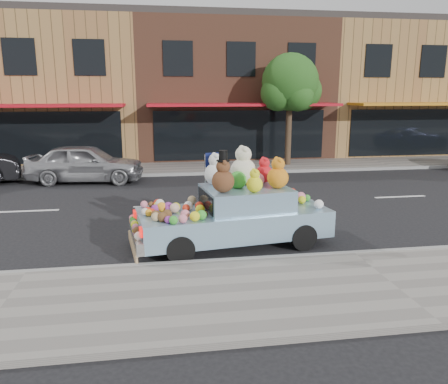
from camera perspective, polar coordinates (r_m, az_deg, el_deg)
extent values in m
plane|color=black|center=(14.36, 8.13, -1.20)|extent=(120.00, 120.00, 0.00)
cube|color=gray|center=(8.66, 20.82, -11.19)|extent=(60.00, 3.00, 0.12)
cube|color=gray|center=(20.52, 2.91, 3.34)|extent=(60.00, 3.00, 0.12)
cube|color=gray|center=(9.88, 16.57, -7.82)|extent=(60.00, 0.12, 0.13)
cube|color=gray|center=(19.08, 3.82, 2.61)|extent=(60.00, 0.12, 0.13)
cube|color=olive|center=(25.99, -22.38, 12.04)|extent=(10.00, 8.00, 7.00)
cube|color=#332D2B|center=(26.25, -23.10, 20.00)|extent=(10.00, 8.00, 0.30)
cube|color=black|center=(22.20, -24.27, 6.43)|extent=(8.50, 0.06, 2.40)
cube|color=#B3101D|center=(21.26, -25.27, 10.17)|extent=(9.00, 1.80, 0.12)
cube|color=black|center=(22.15, -25.16, 15.71)|extent=(1.40, 0.06, 1.60)
cube|color=black|center=(21.55, -17.17, 16.44)|extent=(1.40, 0.06, 1.60)
cube|color=brown|center=(25.65, 0.47, 12.99)|extent=(10.00, 8.00, 7.00)
cube|color=#332D2B|center=(25.91, 0.48, 21.09)|extent=(10.00, 8.00, 0.30)
cube|color=black|center=(21.79, 2.16, 7.46)|extent=(8.50, 0.06, 2.40)
cube|color=#B3101D|center=(20.83, 2.67, 11.34)|extent=(9.00, 1.80, 0.12)
cube|color=black|center=(21.38, -6.03, 16.95)|extent=(1.40, 0.06, 1.60)
cube|color=black|center=(21.74, 2.25, 16.94)|extent=(1.40, 0.06, 1.60)
cube|color=black|center=(22.50, 10.10, 16.63)|extent=(1.40, 0.06, 1.60)
cube|color=olive|center=(28.98, 20.86, 12.16)|extent=(10.00, 8.00, 7.00)
cube|color=#332D2B|center=(29.21, 21.46, 19.31)|extent=(10.00, 8.00, 0.30)
cube|color=black|center=(25.63, 24.88, 7.10)|extent=(8.50, 0.06, 2.40)
cube|color=orange|center=(24.82, 26.33, 10.29)|extent=(9.00, 1.80, 0.12)
cube|color=black|center=(24.07, 19.52, 15.85)|extent=(1.40, 0.06, 1.60)
cube|color=black|center=(25.59, 25.66, 15.13)|extent=(1.40, 0.06, 1.60)
cylinder|color=#38281C|center=(20.82, 8.41, 7.63)|extent=(0.28, 0.28, 3.20)
sphere|color=#234F16|center=(20.74, 8.63, 14.02)|extent=(2.60, 2.60, 2.60)
sphere|color=#234F16|center=(21.24, 10.19, 12.86)|extent=(1.80, 1.80, 1.80)
sphere|color=#234F16|center=(20.38, 7.10, 12.68)|extent=(1.60, 1.60, 1.60)
sphere|color=#234F16|center=(20.23, 9.63, 12.32)|extent=(1.40, 1.40, 1.40)
sphere|color=#234F16|center=(21.23, 7.31, 13.22)|extent=(1.60, 1.60, 1.60)
imported|color=#AAABAF|center=(17.96, -17.64, 3.62)|extent=(4.60, 2.23, 1.51)
cylinder|color=black|center=(9.99, 10.31, -5.81)|extent=(0.62, 0.28, 0.60)
cylinder|color=black|center=(11.34, 6.78, -3.42)|extent=(0.62, 0.28, 0.60)
cylinder|color=black|center=(9.13, -5.73, -7.49)|extent=(0.62, 0.28, 0.60)
cylinder|color=black|center=(10.58, -7.34, -4.63)|extent=(0.62, 0.28, 0.60)
cube|color=#88AFCB|center=(10.09, 1.23, -3.92)|extent=(4.49, 2.27, 0.60)
cube|color=#88AFCB|center=(10.04, 2.87, -0.77)|extent=(2.09, 1.74, 0.50)
cube|color=silver|center=(9.72, -11.40, -5.77)|extent=(0.40, 1.79, 0.26)
cube|color=red|center=(8.99, -10.76, -5.16)|extent=(0.10, 0.29, 0.16)
cube|color=red|center=(10.28, -11.56, -2.88)|extent=(0.10, 0.29, 0.16)
cube|color=black|center=(9.77, -2.39, -1.14)|extent=(0.22, 1.29, 0.40)
sphere|color=#502C17|center=(9.41, -0.12, 1.42)|extent=(0.49, 0.49, 0.49)
sphere|color=#502C17|center=(9.35, -0.12, 3.34)|extent=(0.31, 0.31, 0.31)
sphere|color=#502C17|center=(9.23, -0.02, 3.84)|extent=(0.12, 0.12, 0.12)
sphere|color=#502C17|center=(9.44, -0.22, 4.04)|extent=(0.12, 0.12, 0.12)
cylinder|color=black|center=(9.33, -0.12, 4.13)|extent=(0.29, 0.29, 0.02)
cylinder|color=black|center=(9.32, -0.12, 4.79)|extent=(0.18, 0.18, 0.22)
sphere|color=beige|center=(10.26, 2.52, 2.74)|extent=(0.62, 0.62, 0.62)
sphere|color=beige|center=(10.20, 2.55, 4.94)|extent=(0.38, 0.38, 0.38)
sphere|color=beige|center=(10.05, 2.70, 5.54)|extent=(0.15, 0.15, 0.15)
sphere|color=beige|center=(10.32, 2.41, 5.74)|extent=(0.15, 0.15, 0.15)
sphere|color=#C46E12|center=(9.90, 7.04, 1.87)|extent=(0.48, 0.48, 0.48)
sphere|color=#C46E12|center=(9.84, 7.09, 3.65)|extent=(0.30, 0.30, 0.30)
sphere|color=#C46E12|center=(9.73, 7.27, 4.12)|extent=(0.11, 0.11, 0.11)
sphere|color=#C46E12|center=(9.93, 6.94, 4.30)|extent=(0.11, 0.11, 0.11)
sphere|color=red|center=(10.52, 5.27, 2.38)|extent=(0.42, 0.42, 0.42)
sphere|color=red|center=(10.47, 5.30, 3.83)|extent=(0.26, 0.26, 0.26)
sphere|color=red|center=(10.37, 5.43, 4.21)|extent=(0.10, 0.10, 0.10)
sphere|color=red|center=(10.55, 5.19, 4.36)|extent=(0.10, 0.10, 0.10)
sphere|color=silver|center=(10.18, -1.13, 2.35)|extent=(0.51, 0.51, 0.51)
sphere|color=silver|center=(10.12, -1.14, 4.20)|extent=(0.32, 0.32, 0.32)
sphere|color=silver|center=(10.00, -1.05, 4.69)|extent=(0.12, 0.12, 0.12)
sphere|color=silver|center=(10.22, -1.22, 4.87)|extent=(0.12, 0.12, 0.12)
sphere|color=yellow|center=(9.44, 4.01, 1.00)|extent=(0.36, 0.36, 0.36)
sphere|color=yellow|center=(9.40, 4.03, 2.37)|extent=(0.22, 0.22, 0.22)
sphere|color=yellow|center=(9.31, 4.14, 2.72)|extent=(0.08, 0.08, 0.08)
sphere|color=yellow|center=(9.46, 3.93, 2.88)|extent=(0.08, 0.08, 0.08)
sphere|color=#2F9127|center=(9.88, 1.81, 1.58)|extent=(0.40, 0.40, 0.40)
sphere|color=#CE6779|center=(10.10, 4.41, 1.62)|extent=(0.32, 0.32, 0.32)
sphere|color=#513317|center=(9.32, -7.43, -2.88)|extent=(0.21, 0.21, 0.21)
sphere|color=#A38559|center=(10.45, -4.21, -1.06)|extent=(0.21, 0.21, 0.21)
sphere|color=#B52513|center=(9.26, -7.88, -3.25)|extent=(0.13, 0.13, 0.13)
sphere|color=#B52513|center=(9.74, -9.92, -2.41)|extent=(0.16, 0.16, 0.16)
sphere|color=orange|center=(9.89, -8.14, -1.94)|extent=(0.22, 0.22, 0.22)
sphere|color=#7A297F|center=(9.00, -7.28, -3.61)|extent=(0.16, 0.16, 0.16)
sphere|color=#2F9127|center=(9.18, -2.93, -3.01)|extent=(0.21, 0.21, 0.21)
sphere|color=gold|center=(9.08, -3.83, -3.20)|extent=(0.22, 0.22, 0.22)
sphere|color=gold|center=(9.62, -3.13, -2.28)|extent=(0.21, 0.21, 0.21)
sphere|color=#7A297F|center=(9.79, -7.26, -2.27)|extent=(0.15, 0.15, 0.15)
sphere|color=#A38559|center=(9.92, -6.20, -2.06)|extent=(0.14, 0.14, 0.14)
sphere|color=#B52513|center=(10.27, -8.65, -1.47)|extent=(0.20, 0.20, 0.20)
sphere|color=gold|center=(10.21, -8.73, -1.67)|extent=(0.16, 0.16, 0.16)
sphere|color=beige|center=(9.65, -10.28, -2.56)|extent=(0.16, 0.16, 0.16)
sphere|color=#CE6779|center=(9.27, -5.10, -2.91)|extent=(0.20, 0.20, 0.20)
sphere|color=#513317|center=(9.40, -2.52, -2.87)|extent=(0.13, 0.13, 0.13)
sphere|color=#CE6779|center=(8.99, -5.40, -3.49)|extent=(0.19, 0.19, 0.19)
sphere|color=#513317|center=(9.34, -8.93, -2.94)|extent=(0.19, 0.19, 0.19)
sphere|color=#CE6779|center=(10.29, -10.39, -1.59)|extent=(0.17, 0.17, 0.17)
sphere|color=gold|center=(9.87, -6.31, -1.97)|extent=(0.20, 0.20, 0.20)
sphere|color=#B52513|center=(9.92, -3.23, -1.84)|extent=(0.20, 0.20, 0.20)
sphere|color=#513317|center=(9.13, -8.05, -3.24)|extent=(0.21, 0.21, 0.21)
sphere|color=#513317|center=(10.32, -9.49, -1.60)|extent=(0.13, 0.13, 0.13)
sphere|color=#A38559|center=(9.18, -8.92, -3.22)|extent=(0.19, 0.19, 0.19)
sphere|color=#B52513|center=(9.66, -9.40, -2.55)|extent=(0.15, 0.15, 0.15)
sphere|color=#7A297F|center=(9.89, -7.29, -1.92)|extent=(0.21, 0.21, 0.21)
sphere|color=beige|center=(10.19, -8.36, -1.52)|extent=(0.21, 0.21, 0.21)
sphere|color=#B52513|center=(9.84, -4.98, -2.07)|extent=(0.17, 0.17, 0.17)
sphere|color=white|center=(9.95, -4.69, -1.80)|extent=(0.21, 0.21, 0.21)
sphere|color=orange|center=(9.59, -9.81, -2.68)|extent=(0.15, 0.15, 0.15)
sphere|color=#2F9127|center=(8.92, -6.61, -3.66)|extent=(0.18, 0.18, 0.18)
sphere|color=#7A297F|center=(9.87, -9.00, -2.13)|extent=(0.18, 0.18, 0.18)
sphere|color=#D8A88C|center=(9.71, -6.46, -2.10)|extent=(0.22, 0.22, 0.22)
sphere|color=gold|center=(9.86, -11.57, -4.20)|extent=(0.17, 0.17, 0.17)
sphere|color=#CE6779|center=(9.70, -11.48, -4.52)|extent=(0.16, 0.16, 0.16)
sphere|color=#2F9127|center=(10.18, -11.74, -3.74)|extent=(0.15, 0.15, 0.15)
sphere|color=#A38559|center=(9.98, -11.63, -4.04)|extent=(0.16, 0.16, 0.16)
sphere|color=beige|center=(9.08, -11.10, -5.66)|extent=(0.18, 0.18, 0.18)
sphere|color=gold|center=(10.41, -11.85, -3.40)|extent=(0.14, 0.14, 0.14)
sphere|color=#CE6779|center=(10.41, -11.86, -3.33)|extent=(0.16, 0.16, 0.16)
sphere|color=#2F9127|center=(10.37, -11.84, -3.45)|extent=(0.14, 0.14, 0.14)
sphere|color=#513317|center=(9.46, -11.34, -4.95)|extent=(0.16, 0.16, 0.16)
sphere|color=#513317|center=(10.16, -11.72, -3.84)|extent=(0.12, 0.12, 0.12)
sphere|color=gold|center=(10.66, 10.15, -1.00)|extent=(0.19, 0.19, 0.19)
sphere|color=#CE6779|center=(10.84, 9.99, -0.63)|extent=(0.24, 0.24, 0.24)
sphere|color=#A38559|center=(10.84, 7.94, -0.68)|extent=(0.20, 0.20, 0.20)
sphere|color=#2F9127|center=(10.94, 10.80, -0.76)|extent=(0.16, 0.16, 0.16)
sphere|color=#B52513|center=(11.16, 8.86, -0.15)|extent=(0.25, 0.25, 0.25)
sphere|color=beige|center=(10.94, 7.03, -0.36)|extent=(0.26, 0.26, 0.26)
sphere|color=#7A297F|center=(11.07, 7.94, -0.49)|extent=(0.16, 0.16, 0.16)
sphere|color=white|center=(10.26, 12.28, -1.57)|extent=(0.22, 0.22, 0.22)
cylinder|color=#997A54|center=(9.00, -11.33, -8.91)|extent=(0.06, 0.06, 0.17)
sphere|color=#997A54|center=(8.97, -11.36, -8.34)|extent=(0.07, 0.07, 0.07)
cylinder|color=#997A54|center=(9.12, -11.41, -8.61)|extent=(0.06, 0.06, 0.17)
sphere|color=#997A54|center=(9.09, -11.43, -8.05)|extent=(0.07, 0.07, 0.07)
cylinder|color=#997A54|center=(9.25, -11.49, -8.32)|extent=(0.06, 0.06, 0.17)
sphere|color=#997A54|center=(9.21, -11.51, -7.77)|extent=(0.07, 0.07, 0.07)
cylinder|color=#997A54|center=(9.37, -11.56, -8.04)|extent=(0.06, 0.06, 0.17)
sphere|color=#997A54|center=(9.33, -11.59, -7.49)|extent=(0.07, 0.07, 0.07)
cylinder|color=#997A54|center=(9.49, -11.63, -7.76)|extent=(0.06, 0.06, 0.17)
sphere|color=#997A54|center=(9.46, -11.66, -7.22)|extent=(0.07, 0.07, 0.07)
cylinder|color=#997A54|center=(9.61, -11.70, -7.49)|extent=(0.06, 0.06, 0.17)
sphere|color=#997A54|center=(9.58, -11.73, -6.96)|extent=(0.07, 0.07, 0.07)
cylinder|color=#997A54|center=(9.73, -11.77, -7.23)|extent=(0.06, 0.06, 0.17)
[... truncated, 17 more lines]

